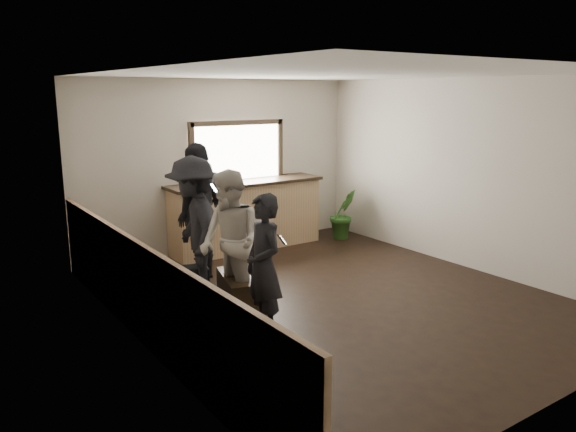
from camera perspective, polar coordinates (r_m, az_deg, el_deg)
ground at (r=7.30m, az=4.63°, el=-8.32°), size 5.00×6.00×0.01m
room_shell at (r=6.48m, az=-0.19°, el=2.53°), size 5.01×6.01×2.80m
bar_counter at (r=9.42m, az=-4.29°, el=0.52°), size 2.70×0.68×2.13m
sofa at (r=6.58m, az=-10.28°, el=-8.26°), size 1.32×2.06×0.56m
coffee_table at (r=7.03m, az=-4.63°, el=-7.48°), size 0.69×0.96×0.38m
cup_a at (r=7.05m, az=-5.54°, el=-5.40°), size 0.15×0.15×0.10m
cup_b at (r=6.83m, az=-2.97°, el=-5.99°), size 0.10×0.10×0.09m
potted_plant at (r=10.11m, az=5.64°, el=0.21°), size 0.52×0.44×0.90m
person_a at (r=6.00m, az=-2.49°, el=-5.07°), size 0.48×0.60×1.56m
person_b at (r=6.64m, az=-5.89°, el=-2.69°), size 0.68×0.86×1.71m
person_c at (r=7.17m, az=-9.50°, el=-1.23°), size 0.98×1.32×1.82m
person_d at (r=7.82m, az=-8.95°, el=0.34°), size 1.18×1.07×1.93m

